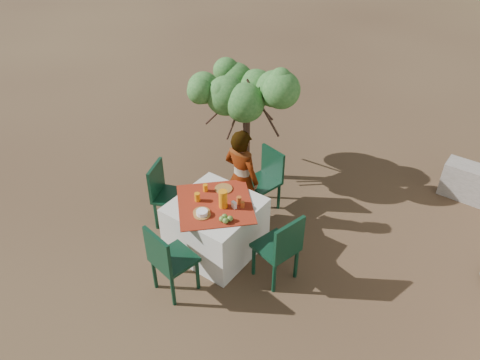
# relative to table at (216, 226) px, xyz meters

# --- Properties ---
(ground) EXTENTS (160.00, 160.00, 0.00)m
(ground) POSITION_rel_table_xyz_m (-0.28, -0.27, -0.38)
(ground) COLOR #382519
(ground) RESTS_ON ground
(table) EXTENTS (1.30, 1.30, 0.76)m
(table) POSITION_rel_table_xyz_m (0.00, 0.00, 0.00)
(table) COLOR silver
(table) RESTS_ON ground
(chair_far) EXTENTS (0.52, 0.52, 0.94)m
(chair_far) POSITION_rel_table_xyz_m (0.03, 1.15, 0.14)
(chair_far) COLOR black
(chair_far) RESTS_ON ground
(chair_near) EXTENTS (0.53, 0.53, 0.98)m
(chair_near) POSITION_rel_table_xyz_m (0.03, -0.91, 0.17)
(chair_near) COLOR black
(chair_near) RESTS_ON ground
(chair_left) EXTENTS (0.57, 0.57, 0.95)m
(chair_left) POSITION_rel_table_xyz_m (-0.90, 0.02, 0.15)
(chair_left) COLOR black
(chair_left) RESTS_ON ground
(chair_right) EXTENTS (0.56, 0.56, 0.99)m
(chair_right) POSITION_rel_table_xyz_m (0.98, 0.02, 0.17)
(chair_right) COLOR black
(chair_right) RESTS_ON ground
(person) EXTENTS (0.55, 0.37, 1.48)m
(person) POSITION_rel_table_xyz_m (-0.07, 0.66, 0.36)
(person) COLOR #8C6651
(person) RESTS_ON ground
(shrub_tree) EXTENTS (1.47, 1.44, 1.73)m
(shrub_tree) POSITION_rel_table_xyz_m (-0.60, 1.65, 0.99)
(shrub_tree) COLOR #402920
(shrub_tree) RESTS_ON ground
(plate_far) EXTENTS (0.23, 0.23, 0.01)m
(plate_far) POSITION_rel_table_xyz_m (-0.10, 0.30, 0.39)
(plate_far) COLOR #915D27
(plate_far) RESTS_ON table
(plate_near) EXTENTS (0.21, 0.21, 0.01)m
(plate_near) POSITION_rel_table_xyz_m (-0.02, -0.24, 0.39)
(plate_near) COLOR #915D27
(plate_near) RESTS_ON table
(glass_far) EXTENTS (0.06, 0.06, 0.10)m
(glass_far) POSITION_rel_table_xyz_m (-0.26, 0.13, 0.43)
(glass_far) COLOR orange
(glass_far) RESTS_ON table
(glass_near) EXTENTS (0.07, 0.07, 0.12)m
(glass_near) POSITION_rel_table_xyz_m (-0.22, -0.08, 0.44)
(glass_near) COLOR orange
(glass_near) RESTS_ON table
(juice_pitcher) EXTENTS (0.11, 0.11, 0.24)m
(juice_pitcher) POSITION_rel_table_xyz_m (0.12, 0.01, 0.50)
(juice_pitcher) COLOR orange
(juice_pitcher) RESTS_ON table
(bowl_plate) EXTENTS (0.21, 0.21, 0.01)m
(bowl_plate) POSITION_rel_table_xyz_m (0.01, -0.27, 0.39)
(bowl_plate) COLOR #915D27
(bowl_plate) RESTS_ON table
(white_bowl) EXTENTS (0.14, 0.14, 0.05)m
(white_bowl) POSITION_rel_table_xyz_m (0.01, -0.27, 0.42)
(white_bowl) COLOR white
(white_bowl) RESTS_ON bowl_plate
(jar_left) EXTENTS (0.05, 0.05, 0.08)m
(jar_left) POSITION_rel_table_xyz_m (0.32, 0.15, 0.42)
(jar_left) COLOR #BC5821
(jar_left) RESTS_ON table
(jar_right) EXTENTS (0.06, 0.06, 0.10)m
(jar_right) POSITION_rel_table_xyz_m (0.24, 0.18, 0.43)
(jar_right) COLOR #BC5821
(jar_right) RESTS_ON table
(napkin_holder) EXTENTS (0.08, 0.06, 0.09)m
(napkin_holder) POSITION_rel_table_xyz_m (0.24, 0.07, 0.43)
(napkin_holder) COLOR white
(napkin_holder) RESTS_ON table
(fruit_cluster) EXTENTS (0.15, 0.14, 0.07)m
(fruit_cluster) POSITION_rel_table_xyz_m (0.31, -0.19, 0.42)
(fruit_cluster) COLOR #597D2D
(fruit_cluster) RESTS_ON table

